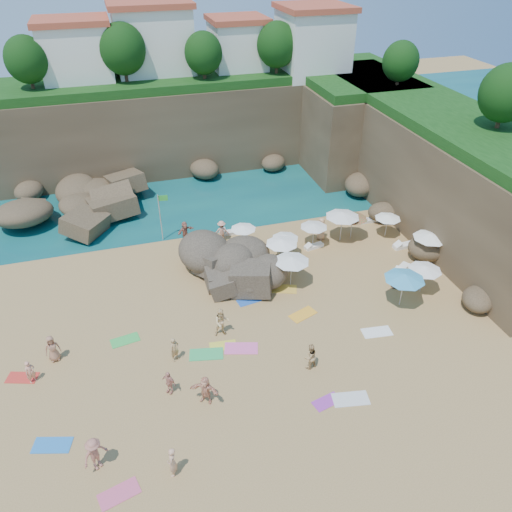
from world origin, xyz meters
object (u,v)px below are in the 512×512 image
object	(u,v)px
person_stand_0	(30,372)
person_stand_1	(310,356)
person_stand_5	(185,231)
parasol_1	(243,227)
rock_outcrop	(224,275)
person_stand_2	(222,231)
person_stand_3	(394,279)
parasol_0	(285,237)
person_stand_6	(172,462)
flag_pole	(161,211)
person_stand_4	(321,229)
parasol_2	(282,242)
lounger_0	(314,246)

from	to	relation	value
person_stand_0	person_stand_1	bearing A→B (deg)	-45.12
person_stand_5	parasol_1	bearing A→B (deg)	-55.07
rock_outcrop	person_stand_5	xyz separation A→B (m)	(-1.76, 5.47, 0.81)
person_stand_1	person_stand_2	distance (m)	14.58
person_stand_3	rock_outcrop	bearing A→B (deg)	64.85
parasol_0	person_stand_6	world-z (taller)	parasol_0
parasol_0	person_stand_6	size ratio (longest dim) A/B	1.17
person_stand_2	person_stand_6	world-z (taller)	person_stand_2
person_stand_1	flag_pole	bearing A→B (deg)	-85.69
parasol_0	person_stand_5	distance (m)	8.07
flag_pole	person_stand_4	world-z (taller)	flag_pole
rock_outcrop	parasol_2	world-z (taller)	parasol_2
person_stand_0	person_stand_3	size ratio (longest dim) A/B	0.96
parasol_0	person_stand_6	xyz separation A→B (m)	(-10.69, -15.33, -0.87)
person_stand_3	lounger_0	bearing A→B (deg)	26.01
rock_outcrop	person_stand_5	distance (m)	5.80
parasol_1	person_stand_1	bearing A→B (deg)	-89.16
lounger_0	person_stand_0	world-z (taller)	person_stand_0
lounger_0	person_stand_5	distance (m)	10.09
parasol_0	lounger_0	distance (m)	3.07
person_stand_0	person_stand_4	bearing A→B (deg)	-8.52
person_stand_0	person_stand_3	world-z (taller)	person_stand_3
person_stand_6	person_stand_3	bearing A→B (deg)	134.88
person_stand_3	parasol_1	bearing A→B (deg)	44.99
rock_outcrop	parasol_1	bearing A→B (deg)	54.15
person_stand_1	person_stand_4	world-z (taller)	person_stand_4
person_stand_2	person_stand_6	size ratio (longest dim) A/B	1.02
rock_outcrop	parasol_0	size ratio (longest dim) A/B	3.48
person_stand_2	person_stand_5	world-z (taller)	person_stand_2
person_stand_0	person_stand_4	world-z (taller)	person_stand_4
flag_pole	person_stand_3	xyz separation A→B (m)	(14.10, -10.79, -1.74)
rock_outcrop	person_stand_5	world-z (taller)	person_stand_5
rock_outcrop	parasol_2	xyz separation A→B (m)	(4.32, 0.05, 2.01)
flag_pole	lounger_0	world-z (taller)	flag_pole
lounger_0	person_stand_6	xyz separation A→B (m)	(-13.26, -15.81, 0.73)
parasol_0	person_stand_4	xyz separation A→B (m)	(3.52, 1.53, -0.79)
flag_pole	person_stand_5	bearing A→B (deg)	-19.27
parasol_0	person_stand_4	world-z (taller)	parasol_0
parasol_0	person_stand_1	xyz separation A→B (m)	(-2.38, -11.00, -0.90)
rock_outcrop	flag_pole	distance (m)	7.33
rock_outcrop	parasol_2	bearing A→B (deg)	0.61
rock_outcrop	person_stand_3	size ratio (longest dim) A/B	4.57
parasol_1	person_stand_1	xyz separation A→B (m)	(0.19, -13.22, -0.87)
person_stand_4	person_stand_0	bearing A→B (deg)	-93.05
parasol_1	person_stand_4	world-z (taller)	person_stand_4
parasol_0	person_stand_3	size ratio (longest dim) A/B	1.31
lounger_0	person_stand_2	distance (m)	7.24
flag_pole	person_stand_0	distance (m)	15.58
parasol_2	person_stand_1	distance (m)	10.22
person_stand_6	person_stand_5	bearing A→B (deg)	-176.52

